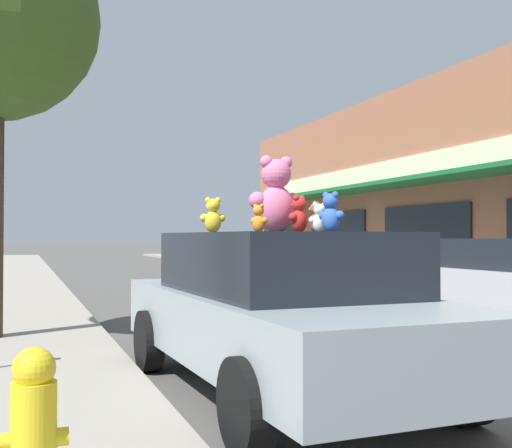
{
  "coord_description": "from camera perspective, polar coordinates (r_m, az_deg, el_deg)",
  "views": [
    {
      "loc": [
        -4.98,
        -4.82,
        1.46
      ],
      "look_at": [
        -1.52,
        4.65,
        1.66
      ],
      "focal_mm": 45.0,
      "sensor_mm": 36.0,
      "label": 1
    }
  ],
  "objects": [
    {
      "name": "fire_hydrant",
      "position": [
        3.45,
        -19.16,
        -16.78
      ],
      "size": [
        0.33,
        0.22,
        0.79
      ],
      "color": "yellow",
      "rests_on": "sidewalk_near"
    },
    {
      "name": "teddy_bear_orange",
      "position": [
        5.91,
        0.24,
        0.47
      ],
      "size": [
        0.16,
        0.2,
        0.26
      ],
      "rotation": [
        0.0,
        0.0,
        2.08
      ],
      "color": "orange",
      "rests_on": "plush_art_car"
    },
    {
      "name": "teddy_bear_giant",
      "position": [
        6.33,
        1.79,
        2.52
      ],
      "size": [
        0.56,
        0.34,
        0.76
      ],
      "rotation": [
        0.0,
        0.0,
        3.18
      ],
      "color": "pink",
      "rests_on": "plush_art_car"
    },
    {
      "name": "teddy_bear_yellow",
      "position": [
        6.16,
        -3.85,
        0.75
      ],
      "size": [
        0.26,
        0.17,
        0.34
      ],
      "rotation": [
        0.0,
        0.0,
        2.96
      ],
      "color": "yellow",
      "rests_on": "plush_art_car"
    },
    {
      "name": "teddy_bear_red",
      "position": [
        6.13,
        3.84,
        0.84
      ],
      "size": [
        0.26,
        0.22,
        0.36
      ],
      "rotation": [
        0.0,
        0.0,
        3.72
      ],
      "color": "red",
      "rests_on": "plush_art_car"
    },
    {
      "name": "plush_art_car",
      "position": [
        6.0,
        2.19,
        -7.49
      ],
      "size": [
        2.16,
        4.71,
        1.5
      ],
      "rotation": [
        0.0,
        0.0,
        0.04
      ],
      "color": "#8C999E",
      "rests_on": "ground_plane"
    },
    {
      "name": "teddy_bear_blue",
      "position": [
        5.55,
        6.65,
        1.01
      ],
      "size": [
        0.21,
        0.26,
        0.35
      ],
      "rotation": [
        0.0,
        0.0,
        2.08
      ],
      "color": "blue",
      "rests_on": "plush_art_car"
    },
    {
      "name": "sidewalk_near",
      "position": [
        5.02,
        -21.69,
        -17.16
      ],
      "size": [
        2.5,
        90.0,
        0.13
      ],
      "color": "gray",
      "rests_on": "ground_plane"
    },
    {
      "name": "teddy_bear_brown",
      "position": [
        6.12,
        5.33,
        0.58
      ],
      "size": [
        0.19,
        0.21,
        0.3
      ],
      "rotation": [
        0.0,
        0.0,
        4.05
      ],
      "color": "olive",
      "rests_on": "plush_art_car"
    },
    {
      "name": "teddy_bear_white",
      "position": [
        5.73,
        5.65,
        0.53
      ],
      "size": [
        0.2,
        0.13,
        0.26
      ],
      "rotation": [
        0.0,
        0.0,
        2.93
      ],
      "color": "white",
      "rests_on": "plush_art_car"
    }
  ]
}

